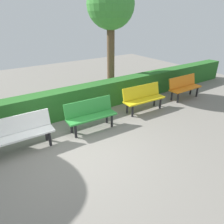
{
  "coord_description": "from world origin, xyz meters",
  "views": [
    {
      "loc": [
        1.58,
        3.99,
        3.04
      ],
      "look_at": [
        -1.37,
        -0.35,
        0.55
      ],
      "focal_mm": 33.26,
      "sensor_mm": 36.0,
      "label": 1
    }
  ],
  "objects_px": {
    "bench_green": "(91,114)",
    "bench_white": "(19,132)",
    "bench_yellow": "(143,97)",
    "tree_near": "(111,7)",
    "bench_orange": "(184,86)"
  },
  "relations": [
    {
      "from": "bench_green",
      "to": "bench_white",
      "type": "relative_size",
      "value": 0.92
    },
    {
      "from": "bench_yellow",
      "to": "bench_green",
      "type": "height_order",
      "value": "bench_green"
    },
    {
      "from": "bench_white",
      "to": "tree_near",
      "type": "bearing_deg",
      "value": -149.59
    },
    {
      "from": "tree_near",
      "to": "bench_green",
      "type": "bearing_deg",
      "value": 46.43
    },
    {
      "from": "bench_orange",
      "to": "bench_yellow",
      "type": "relative_size",
      "value": 0.96
    },
    {
      "from": "bench_yellow",
      "to": "bench_white",
      "type": "relative_size",
      "value": 0.97
    },
    {
      "from": "bench_orange",
      "to": "bench_yellow",
      "type": "bearing_deg",
      "value": -0.86
    },
    {
      "from": "bench_orange",
      "to": "bench_green",
      "type": "height_order",
      "value": "bench_green"
    },
    {
      "from": "tree_near",
      "to": "bench_white",
      "type": "bearing_deg",
      "value": 29.51
    },
    {
      "from": "bench_yellow",
      "to": "bench_white",
      "type": "distance_m",
      "value": 4.01
    },
    {
      "from": "bench_green",
      "to": "tree_near",
      "type": "xyz_separation_m",
      "value": [
        -2.36,
        -2.48,
        2.8
      ]
    },
    {
      "from": "bench_white",
      "to": "tree_near",
      "type": "height_order",
      "value": "tree_near"
    },
    {
      "from": "bench_yellow",
      "to": "tree_near",
      "type": "relative_size",
      "value": 0.36
    },
    {
      "from": "bench_orange",
      "to": "bench_green",
      "type": "xyz_separation_m",
      "value": [
        4.23,
        0.11,
        -0.0
      ]
    },
    {
      "from": "bench_orange",
      "to": "tree_near",
      "type": "height_order",
      "value": "tree_near"
    }
  ]
}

